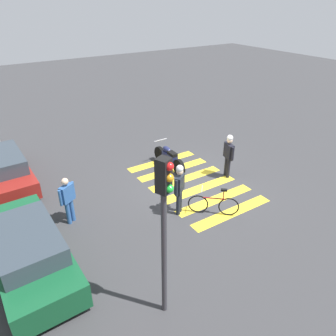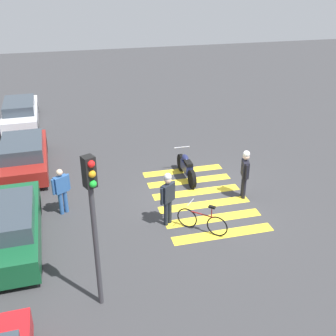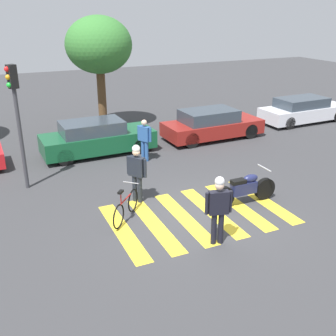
# 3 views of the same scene
# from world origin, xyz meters

# --- Properties ---
(ground_plane) EXTENTS (60.00, 60.00, 0.00)m
(ground_plane) POSITION_xyz_m (0.00, 0.00, 0.00)
(ground_plane) COLOR #38383A
(police_motorcycle) EXTENTS (2.16, 0.62, 1.06)m
(police_motorcycle) POSITION_xyz_m (1.58, 0.06, 0.47)
(police_motorcycle) COLOR black
(police_motorcycle) RESTS_ON ground_plane
(leaning_bicycle) EXTENTS (1.15, 1.28, 1.00)m
(leaning_bicycle) POSITION_xyz_m (-1.95, 0.60, 0.38)
(leaning_bicycle) COLOR black
(leaning_bicycle) RESTS_ON ground_plane
(officer_on_foot) EXTENTS (0.66, 0.31, 1.80)m
(officer_on_foot) POSITION_xyz_m (-0.29, -1.50, 1.05)
(officer_on_foot) COLOR black
(officer_on_foot) RESTS_ON ground_plane
(officer_by_motorcycle) EXTENTS (0.45, 0.56, 1.81)m
(officer_by_motorcycle) POSITION_xyz_m (-1.27, 1.52, 1.05)
(officer_by_motorcycle) COLOR #1E232D
(officer_by_motorcycle) RESTS_ON ground_plane
(pedestrian_bystander) EXTENTS (0.41, 0.58, 1.62)m
(pedestrian_bystander) POSITION_xyz_m (0.21, 4.71, 0.91)
(pedestrian_bystander) COLOR #2D5999
(pedestrian_bystander) RESTS_ON ground_plane
(crosswalk_stripes) EXTENTS (4.95, 3.23, 0.01)m
(crosswalk_stripes) POSITION_xyz_m (0.00, 0.00, 0.00)
(crosswalk_stripes) COLOR yellow
(crosswalk_stripes) RESTS_ON ground_plane
(car_green_compact) EXTENTS (4.48, 1.79, 1.36)m
(car_green_compact) POSITION_xyz_m (-1.23, 6.25, 0.65)
(car_green_compact) COLOR black
(car_green_compact) RESTS_ON ground_plane
(car_maroon_wagon) EXTENTS (4.48, 1.87, 1.32)m
(car_maroon_wagon) POSITION_xyz_m (3.97, 6.14, 0.64)
(car_maroon_wagon) COLOR black
(car_maroon_wagon) RESTS_ON ground_plane
(car_white_van) EXTENTS (4.70, 1.79, 1.27)m
(car_white_van) POSITION_xyz_m (9.65, 6.63, 0.61)
(car_white_van) COLOR black
(car_white_van) RESTS_ON ground_plane
(traffic_light_pole) EXTENTS (0.36, 0.32, 3.94)m
(traffic_light_pole) POSITION_xyz_m (-4.22, 3.94, 2.67)
(traffic_light_pole) COLOR #38383D
(traffic_light_pole) RESTS_ON ground_plane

